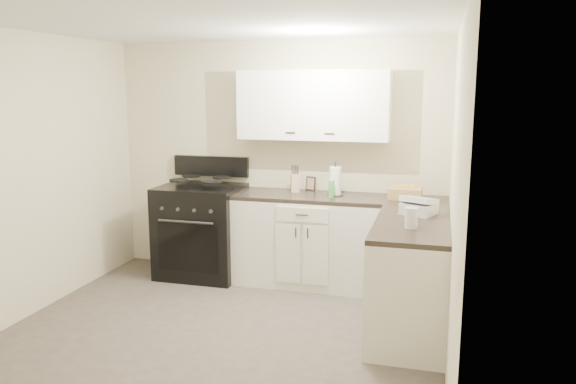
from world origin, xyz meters
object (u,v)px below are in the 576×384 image
(paper_towel, at_px, (335,181))
(knife_block, at_px, (295,183))
(stove, at_px, (202,233))
(wicker_basket, at_px, (405,193))
(countertop_grill, at_px, (419,209))

(paper_towel, bearing_deg, knife_block, 170.30)
(stove, distance_m, paper_towel, 1.57)
(paper_towel, bearing_deg, stove, -177.21)
(wicker_basket, xyz_separation_m, countertop_grill, (0.16, -0.68, -0.00))
(knife_block, height_order, countertop_grill, knife_block)
(paper_towel, xyz_separation_m, wicker_basket, (0.70, 0.00, -0.09))
(knife_block, distance_m, countertop_grill, 1.50)
(knife_block, bearing_deg, paper_towel, -34.50)
(countertop_grill, bearing_deg, paper_towel, 166.21)
(knife_block, xyz_separation_m, wicker_basket, (1.14, -0.07, -0.04))
(knife_block, xyz_separation_m, paper_towel, (0.44, -0.08, 0.05))
(stove, bearing_deg, wicker_basket, 1.89)
(countertop_grill, bearing_deg, knife_block, 174.41)
(countertop_grill, bearing_deg, stove, -170.26)
(paper_towel, xyz_separation_m, countertop_grill, (0.85, -0.67, -0.10))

